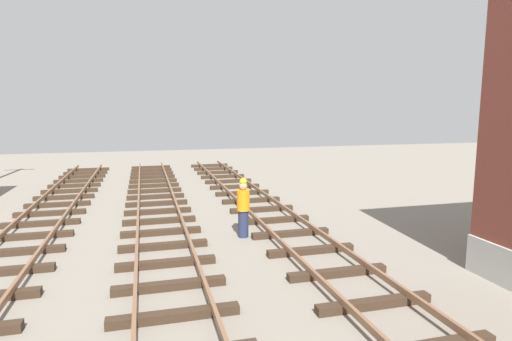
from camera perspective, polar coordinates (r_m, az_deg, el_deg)
track_worker_foreground at (r=13.05m, az=-1.75°, el=-5.11°), size 0.40×0.40×1.87m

